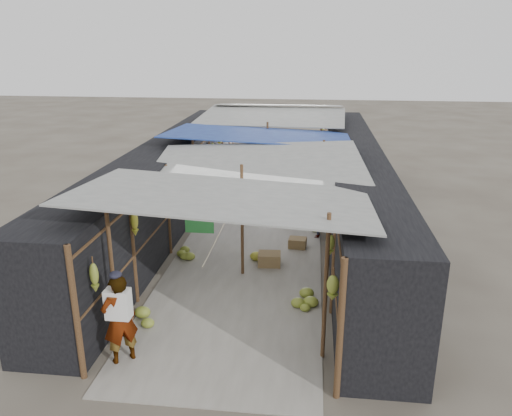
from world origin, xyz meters
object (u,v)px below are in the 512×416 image
at_px(crate_near, 297,243).
at_px(vendor_seated, 317,221).
at_px(shopper_blue, 273,168).
at_px(black_basin, 294,220).
at_px(vendor_elderly, 120,319).

xyz_separation_m(crate_near, vendor_seated, (0.50, 0.80, 0.34)).
relative_size(shopper_blue, vendor_seated, 1.75).
relative_size(black_basin, vendor_elderly, 0.40).
height_order(crate_near, vendor_seated, vendor_seated).
bearing_deg(crate_near, black_basin, 100.31).
xyz_separation_m(crate_near, black_basin, (-0.16, 1.86, -0.04)).
bearing_deg(black_basin, crate_near, -85.12).
bearing_deg(vendor_elderly, black_basin, -149.77).
bearing_deg(shopper_blue, black_basin, -64.68).
height_order(crate_near, vendor_elderly, vendor_elderly).
relative_size(crate_near, vendor_seated, 0.47).
relative_size(crate_near, shopper_blue, 0.27).
distance_m(vendor_elderly, vendor_seated, 6.81).
distance_m(crate_near, vendor_seated, 1.00).
bearing_deg(shopper_blue, crate_near, -68.16).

